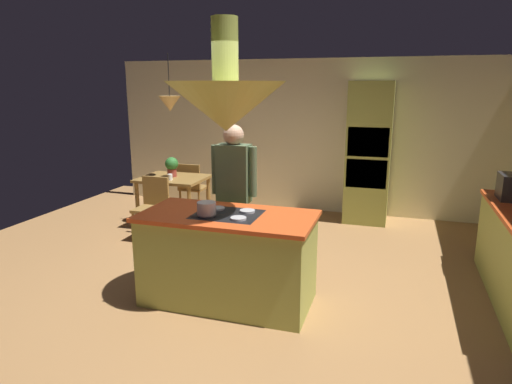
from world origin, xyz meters
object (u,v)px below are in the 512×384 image
potted_plant_on_table (172,166)px  cooking_pot_on_cooktop (207,208)px  dining_table (173,184)px  chair_facing_island (153,204)px  oven_tower (369,153)px  person_at_island (234,190)px  kitchen_island (228,258)px  chair_by_back_wall (192,185)px  cup_on_table (170,177)px

potted_plant_on_table → cooking_pot_on_cooktop: 2.76m
dining_table → chair_facing_island: bearing=-90.0°
oven_tower → potted_plant_on_table: size_ratio=7.29×
cooking_pot_on_cooktop → oven_tower: bearing=69.5°
oven_tower → person_at_island: size_ratio=1.28×
kitchen_island → chair_by_back_wall: size_ratio=1.95×
dining_table → person_at_island: (1.51, -1.40, 0.34)m
chair_facing_island → chair_by_back_wall: bearing=90.0°
person_at_island → chair_facing_island: bearing=152.9°
cup_on_table → chair_facing_island: bearing=-98.1°
person_at_island → potted_plant_on_table: 2.11m
person_at_island → chair_by_back_wall: size_ratio=1.96×
dining_table → chair_facing_island: (0.00, -0.63, -0.14)m
chair_facing_island → cooking_pot_on_cooktop: (1.54, -1.60, 0.49)m
person_at_island → potted_plant_on_table: (-1.55, 1.44, -0.06)m
oven_tower → chair_by_back_wall: (-2.80, -0.52, -0.59)m
oven_tower → dining_table: bearing=-157.8°
chair_facing_island → potted_plant_on_table: 0.79m
person_at_island → chair_facing_island: (-1.51, 0.77, -0.48)m
chair_by_back_wall → cup_on_table: 0.88m
chair_facing_island → potted_plant_on_table: (-0.04, 0.66, 0.42)m
oven_tower → potted_plant_on_table: (-2.84, -1.11, -0.16)m
person_at_island → chair_facing_island: 1.76m
person_at_island → cup_on_table: bearing=140.5°
chair_facing_island → cup_on_table: size_ratio=9.67×
kitchen_island → oven_tower: 3.48m
dining_table → person_at_island: 2.09m
oven_tower → dining_table: size_ratio=2.24×
kitchen_island → cooking_pot_on_cooktop: bearing=-140.9°
person_at_island → cooking_pot_on_cooktop: bearing=-88.0°
chair_facing_island → chair_by_back_wall: size_ratio=1.00×
person_at_island → chair_facing_island: size_ratio=1.96×
kitchen_island → oven_tower: bearing=71.3°
dining_table → cooking_pot_on_cooktop: (1.54, -2.23, 0.34)m
oven_tower → dining_table: oven_tower is taller
chair_facing_island → chair_by_back_wall: (0.00, 1.25, 0.00)m
oven_tower → chair_facing_island: bearing=-147.7°
kitchen_island → cooking_pot_on_cooktop: size_ratio=9.42×
person_at_island → dining_table: bearing=137.2°
kitchen_island → chair_facing_island: bearing=139.1°
dining_table → person_at_island: size_ratio=0.57×
potted_plant_on_table → person_at_island: bearing=-42.9°
oven_tower → cup_on_table: size_ratio=24.29×
dining_table → chair_by_back_wall: size_ratio=1.12×
chair_facing_island → potted_plant_on_table: bearing=93.0°
potted_plant_on_table → cup_on_table: 0.29m
chair_facing_island → dining_table: bearing=90.0°
chair_facing_island → cup_on_table: chair_facing_island is taller
oven_tower → dining_table: 3.06m
dining_table → kitchen_island: bearing=-51.0°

